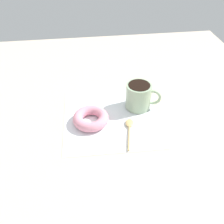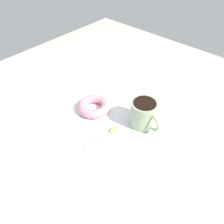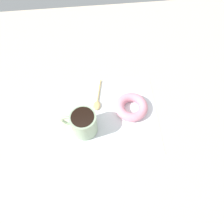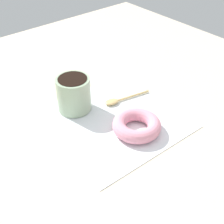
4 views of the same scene
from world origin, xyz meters
TOP-DOWN VIEW (x-y plane):
  - ground_plane at (0.00, 0.00)cm, footprint 120.00×120.00cm
  - napkin at (-1.71, -0.18)cm, footprint 29.75×29.75cm
  - coffee_cup at (2.42, -9.33)cm, footprint 7.95×10.99cm
  - donut at (-3.19, 6.42)cm, footprint 10.73×10.73cm
  - spoon at (-7.21, -4.59)cm, footprint 12.52×4.00cm

SIDE VIEW (x-z plane):
  - ground_plane at x=0.00cm, z-range -2.00..0.00cm
  - napkin at x=-1.71cm, z-range 0.00..0.30cm
  - spoon at x=-7.21cm, z-range 0.25..1.15cm
  - donut at x=-3.19cm, z-range 0.30..3.26cm
  - coffee_cup at x=2.42cm, z-range 0.44..8.75cm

